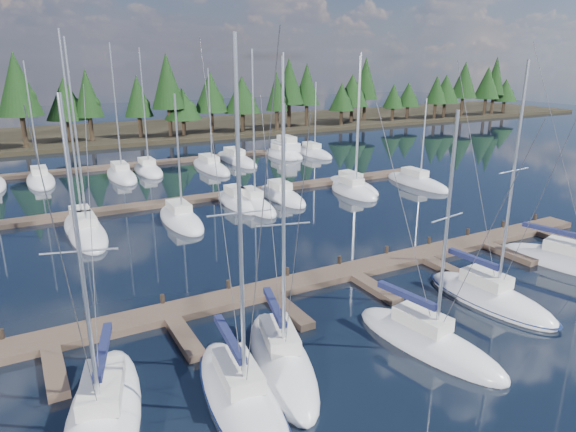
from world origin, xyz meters
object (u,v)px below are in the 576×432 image
motor_yacht_right (286,151)px  front_sailboat_1 (242,399)px  front_sailboat_0 (104,417)px  front_sailboat_3 (427,341)px  front_sailboat_4 (490,298)px  front_sailboat_2 (281,359)px  main_dock (354,275)px

motor_yacht_right → front_sailboat_1: bearing=-120.2°
front_sailboat_0 → motor_yacht_right: (33.36, 46.84, 0.22)m
front_sailboat_1 → front_sailboat_3: bearing=-1.9°
front_sailboat_3 → front_sailboat_4: (6.59, 1.86, 0.00)m
front_sailboat_0 → front_sailboat_3: (14.96, -1.87, 0.00)m
front_sailboat_3 → front_sailboat_2: bearing=163.6°
front_sailboat_4 → front_sailboat_0: bearing=180.0°
main_dock → front_sailboat_1: bearing=-144.5°
motor_yacht_right → front_sailboat_4: bearing=-104.1°
front_sailboat_4 → motor_yacht_right: bearing=75.9°
front_sailboat_1 → front_sailboat_4: (16.39, 1.54, -0.00)m
front_sailboat_0 → front_sailboat_4: size_ratio=0.94×
front_sailboat_1 → motor_yacht_right: 56.00m
front_sailboat_2 → front_sailboat_3: 7.32m
front_sailboat_2 → front_sailboat_3: front_sailboat_2 is taller
front_sailboat_3 → motor_yacht_right: size_ratio=1.33×
main_dock → front_sailboat_1: size_ratio=2.89×
front_sailboat_3 → motor_yacht_right: (18.40, 48.70, 0.22)m
front_sailboat_2 → motor_yacht_right: front_sailboat_2 is taller
front_sailboat_3 → front_sailboat_0: bearing=172.9°
front_sailboat_0 → motor_yacht_right: bearing=54.5°
main_dock → front_sailboat_0: bearing=-158.3°
front_sailboat_3 → main_dock: bearing=78.9°
main_dock → motor_yacht_right: (16.74, 40.22, 0.30)m
front_sailboat_3 → motor_yacht_right: front_sailboat_3 is taller
front_sailboat_1 → front_sailboat_4: bearing=5.4°
front_sailboat_1 → front_sailboat_0: bearing=163.3°
main_dock → motor_yacht_right: 43.57m
front_sailboat_0 → front_sailboat_2: front_sailboat_0 is taller
front_sailboat_0 → front_sailboat_4: bearing=-0.0°
front_sailboat_3 → front_sailboat_4: size_ratio=0.86×
main_dock → front_sailboat_2: (-8.68, -6.41, 0.08)m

